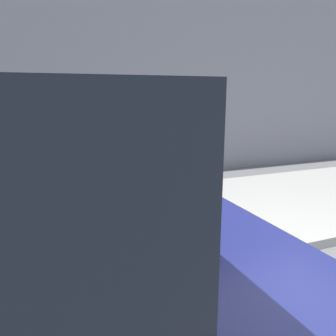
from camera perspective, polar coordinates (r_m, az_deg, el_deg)
name	(u,v)px	position (r m, az deg, el deg)	size (l,w,h in m)	color
ground_plane	(286,317)	(3.07, 19.88, -23.22)	(60.00, 60.00, 0.00)	slate
sidewalk	(180,217)	(4.69, 2.06, -8.45)	(24.00, 2.80, 0.12)	#9E9B96
building_facade	(127,43)	(7.01, -7.14, 20.81)	(24.00, 0.30, 5.47)	gray
parking_meter	(168,143)	(3.20, 0.00, 4.36)	(0.22, 0.14, 1.56)	#2D2D30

